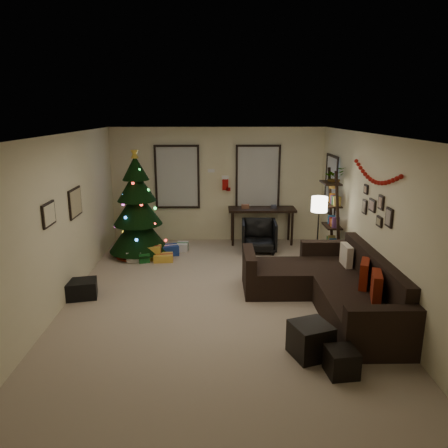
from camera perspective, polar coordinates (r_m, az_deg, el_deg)
The scene contains 29 objects.
floor at distance 7.29m, azimuth -0.71°, elevation -10.00°, with size 7.00×7.00×0.00m, color tan.
ceiling at distance 6.63m, azimuth -0.79°, elevation 11.72°, with size 7.00×7.00×0.00m, color white.
wall_back at distance 10.26m, azimuth -0.86°, elevation 5.18°, with size 5.00×5.00×0.00m, color beige.
wall_front at distance 3.55m, azimuth -0.43°, elevation -13.75°, with size 5.00×5.00×0.00m, color beige.
wall_left at distance 7.27m, azimuth -20.87°, elevation 0.24°, with size 7.00×7.00×0.00m, color beige.
wall_right at distance 7.29m, azimuth 19.31°, elevation 0.41°, with size 7.00×7.00×0.00m, color beige.
window_back_left at distance 10.24m, azimuth -6.21°, elevation 6.21°, with size 1.05×0.06×1.50m.
window_back_right at distance 10.25m, azimuth 4.49°, elevation 6.26°, with size 1.05×0.06×1.50m.
window_right_wall at distance 9.63m, azimuth 14.08°, elevation 5.02°, with size 0.06×0.90×1.30m.
christmas_tree at distance 9.37m, azimuth -11.37°, elevation 1.65°, with size 1.27×1.27×2.36m.
presents at distance 9.43m, azimuth -10.21°, elevation -3.64°, with size 1.52×1.01×0.30m.
sofa at distance 7.20m, azimuth 14.02°, elevation -8.18°, with size 2.08×3.00×0.91m.
pillow_red_a at distance 6.47m, azimuth 19.51°, elevation -8.00°, with size 0.12×0.45×0.45m, color maroon.
pillow_red_b at distance 6.91m, azimuth 18.07°, elevation -6.41°, with size 0.12×0.44×0.44m, color maroon.
pillow_cream at distance 7.74m, azimuth 15.88°, elevation -4.06°, with size 0.11×0.39×0.39m, color beige.
ottoman_near at distance 5.79m, azimuth 11.39°, elevation -14.80°, with size 0.46×0.46×0.44m, color black.
ottoman_far at distance 5.54m, azimuth 15.30°, elevation -17.20°, with size 0.35×0.35×0.33m, color black.
desk at distance 10.16m, azimuth 5.03°, elevation 1.56°, with size 1.57×0.56×0.84m.
desk_chair at distance 9.62m, azimuth 4.66°, elevation -1.57°, with size 0.70×0.65×0.72m, color black.
bookshelf at distance 8.86m, azimuth 14.25°, elevation 0.55°, with size 0.30×0.57×1.96m.
potted_plant at distance 8.81m, azimuth 14.41°, elevation 6.37°, with size 0.50×0.43×0.55m, color #4C4C4C.
floor_lamp at distance 8.50m, azimuth 12.48°, elevation 1.94°, with size 0.31×0.31×1.46m.
art_map at distance 7.90m, azimuth -19.11°, elevation 2.69°, with size 0.04×0.60×0.50m.
art_abstract at distance 6.78m, azimuth -22.20°, elevation 1.19°, with size 0.04×0.45×0.35m.
gallery at distance 7.17m, azimuth 19.51°, elevation 1.99°, with size 0.03×1.25×0.54m.
garland at distance 7.16m, azimuth 19.36°, elevation 6.24°, with size 0.08×1.90×0.30m, color #A5140C, non-canonical shape.
stocking_left at distance 10.26m, azimuth -1.66°, elevation 6.36°, with size 0.20×0.05×0.36m.
stocking_right at distance 10.08m, azimuth 0.22°, elevation 5.46°, with size 0.20×0.05×0.36m.
storage_bin at distance 7.70m, azimuth -18.72°, elevation -8.20°, with size 0.60×0.40×0.30m, color black.
Camera 1 is at (-0.03, -6.62, 3.04)m, focal length 34.53 mm.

